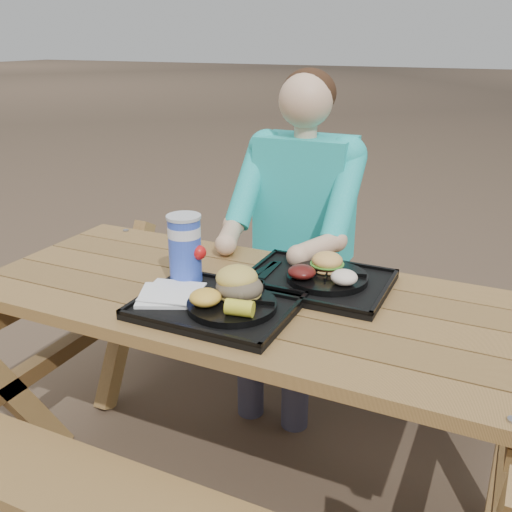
% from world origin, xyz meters
% --- Properties ---
extents(ground, '(60.00, 60.00, 0.00)m').
position_xyz_m(ground, '(0.00, 0.00, 0.00)').
color(ground, '#999999').
rests_on(ground, ground).
extents(picnic_table, '(1.80, 1.49, 0.75)m').
position_xyz_m(picnic_table, '(0.00, 0.00, 0.38)').
color(picnic_table, '#999999').
rests_on(picnic_table, ground).
extents(tray_near, '(0.45, 0.35, 0.02)m').
position_xyz_m(tray_near, '(-0.06, -0.14, 0.76)').
color(tray_near, black).
rests_on(tray_near, picnic_table).
extents(tray_far, '(0.45, 0.35, 0.02)m').
position_xyz_m(tray_far, '(0.15, 0.15, 0.76)').
color(tray_far, black).
rests_on(tray_far, picnic_table).
extents(plate_near, '(0.26, 0.26, 0.02)m').
position_xyz_m(plate_near, '(-0.01, -0.15, 0.78)').
color(plate_near, black).
rests_on(plate_near, tray_near).
extents(plate_far, '(0.26, 0.26, 0.02)m').
position_xyz_m(plate_far, '(0.18, 0.16, 0.78)').
color(plate_far, black).
rests_on(plate_far, tray_far).
extents(napkin_stack, '(0.22, 0.22, 0.02)m').
position_xyz_m(napkin_stack, '(-0.22, -0.16, 0.78)').
color(napkin_stack, white).
rests_on(napkin_stack, tray_near).
extents(soda_cup, '(0.10, 0.10, 0.21)m').
position_xyz_m(soda_cup, '(-0.23, -0.03, 0.87)').
color(soda_cup, '#1939BD').
rests_on(soda_cup, tray_near).
extents(condiment_bbq, '(0.05, 0.05, 0.03)m').
position_xyz_m(condiment_bbq, '(-0.06, -0.02, 0.79)').
color(condiment_bbq, black).
rests_on(condiment_bbq, tray_near).
extents(condiment_mustard, '(0.06, 0.06, 0.03)m').
position_xyz_m(condiment_mustard, '(0.01, -0.02, 0.79)').
color(condiment_mustard, yellow).
rests_on(condiment_mustard, tray_near).
extents(sandwich, '(0.13, 0.13, 0.14)m').
position_xyz_m(sandwich, '(-0.01, -0.10, 0.86)').
color(sandwich, gold).
rests_on(sandwich, plate_near).
extents(mac_cheese, '(0.09, 0.09, 0.05)m').
position_xyz_m(mac_cheese, '(-0.07, -0.20, 0.81)').
color(mac_cheese, yellow).
rests_on(mac_cheese, plate_near).
extents(corn_cob, '(0.09, 0.09, 0.05)m').
position_xyz_m(corn_cob, '(0.05, -0.21, 0.81)').
color(corn_cob, yellow).
rests_on(corn_cob, plate_near).
extents(cutlery_far, '(0.03, 0.16, 0.01)m').
position_xyz_m(cutlery_far, '(-0.02, 0.15, 0.77)').
color(cutlery_far, black).
rests_on(cutlery_far, tray_far).
extents(burger, '(0.10, 0.10, 0.09)m').
position_xyz_m(burger, '(0.16, 0.20, 0.84)').
color(burger, '#F1AE55').
rests_on(burger, plate_far).
extents(baked_beans, '(0.09, 0.09, 0.04)m').
position_xyz_m(baked_beans, '(0.11, 0.10, 0.81)').
color(baked_beans, '#531310').
rests_on(baked_beans, plate_far).
extents(potato_salad, '(0.08, 0.08, 0.05)m').
position_xyz_m(potato_salad, '(0.25, 0.11, 0.81)').
color(potato_salad, white).
rests_on(potato_salad, plate_far).
extents(diner, '(0.48, 0.84, 1.28)m').
position_xyz_m(diner, '(-0.10, 0.68, 0.64)').
color(diner, '#18A9A2').
rests_on(diner, ground).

